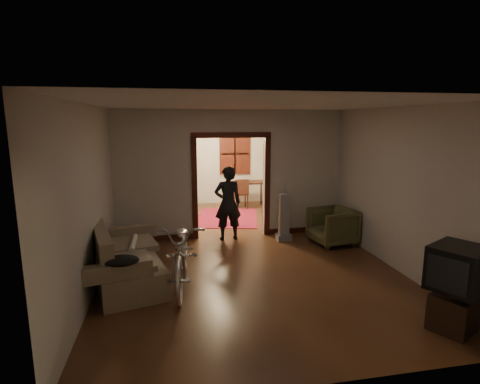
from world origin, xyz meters
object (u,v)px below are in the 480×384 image
object	(u,v)px
armchair	(332,226)
person	(228,203)
desk	(248,194)
locker	(174,179)
sofa	(125,253)
bicycle	(182,251)

from	to	relation	value
armchair	person	world-z (taller)	person
desk	person	bearing A→B (deg)	-119.23
armchair	locker	bearing A→B (deg)	-151.21
locker	desk	xyz separation A→B (m)	(2.17, -0.42, -0.47)
locker	sofa	bearing A→B (deg)	-100.34
bicycle	armchair	size ratio (longest dim) A/B	2.44
locker	bicycle	bearing A→B (deg)	-90.68
bicycle	armchair	distance (m)	3.46
bicycle	person	size ratio (longest dim) A/B	1.27
bicycle	person	xyz separation A→B (m)	(1.06, 2.13, 0.27)
bicycle	desk	world-z (taller)	bicycle
bicycle	desk	distance (m)	5.59
person	locker	world-z (taller)	locker
armchair	person	size ratio (longest dim) A/B	0.52
person	locker	size ratio (longest dim) A/B	0.95
sofa	armchair	world-z (taller)	sofa
sofa	desk	xyz separation A→B (m)	(3.06, 4.86, -0.09)
bicycle	locker	world-z (taller)	locker
person	desk	distance (m)	3.25
person	desk	world-z (taller)	person
armchair	locker	xyz separation A→B (m)	(-3.17, 4.17, 0.46)
sofa	locker	size ratio (longest dim) A/B	1.21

